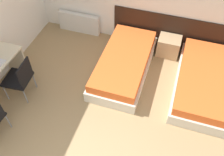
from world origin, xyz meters
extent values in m
cube|color=black|center=(0.82, 4.03, 0.43)|extent=(2.68, 0.03, 0.85)
cube|color=beige|center=(0.02, 2.97, 0.12)|extent=(1.00, 2.05, 0.24)
cube|color=#E05B23|center=(0.02, 2.97, 0.33)|extent=(0.92, 1.97, 0.18)
cube|color=beige|center=(1.61, 2.97, 0.12)|extent=(1.00, 2.05, 0.24)
cube|color=#E05B23|center=(1.61, 2.97, 0.33)|extent=(0.92, 1.97, 0.18)
cube|color=tan|center=(0.82, 3.80, 0.22)|extent=(0.48, 0.40, 0.44)
cube|color=silver|center=(-1.41, 3.95, 0.25)|extent=(1.03, 0.12, 0.50)
cube|color=beige|center=(-2.07, 2.26, 0.37)|extent=(0.48, 0.04, 0.74)
cube|color=black|center=(-1.71, 1.77, 0.42)|extent=(0.50, 0.50, 0.05)
cube|color=black|center=(-1.49, 1.79, 0.65)|extent=(0.07, 0.42, 0.41)
cylinder|color=slate|center=(-1.89, 1.55, 0.20)|extent=(0.02, 0.02, 0.39)
cylinder|color=slate|center=(-1.92, 1.95, 0.20)|extent=(0.02, 0.02, 0.39)
cylinder|color=slate|center=(-1.49, 1.59, 0.20)|extent=(0.02, 0.02, 0.39)
cylinder|color=slate|center=(-1.52, 1.99, 0.20)|extent=(0.02, 0.02, 0.39)
cylinder|color=slate|center=(-1.49, 1.03, 0.20)|extent=(0.02, 0.02, 0.39)
camera|label=1|loc=(0.92, -0.61, 3.89)|focal=40.00mm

